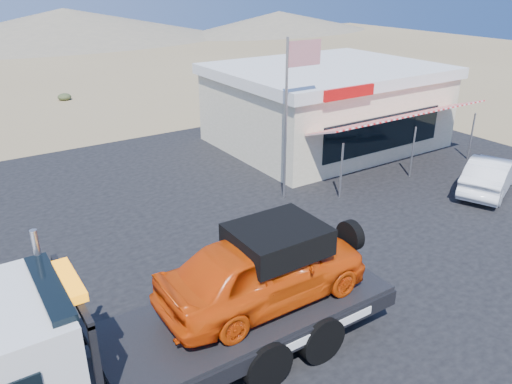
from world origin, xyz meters
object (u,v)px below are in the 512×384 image
(white_sedan, at_px, (490,174))
(tow_truck, at_px, (173,311))
(jerky_store, at_px, (325,105))
(flagpole, at_px, (291,101))

(white_sedan, bearing_deg, tow_truck, 77.02)
(tow_truck, distance_m, jerky_store, 17.15)
(tow_truck, relative_size, white_sedan, 2.24)
(white_sedan, xyz_separation_m, flagpole, (-6.95, 3.96, 3.04))
(tow_truck, relative_size, flagpole, 1.60)
(tow_truck, height_order, white_sedan, tow_truck)
(jerky_store, height_order, flagpole, flagpole)
(white_sedan, xyz_separation_m, jerky_store, (-1.38, 8.43, 1.27))
(white_sedan, relative_size, flagpole, 0.71)
(white_sedan, relative_size, jerky_store, 0.41)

